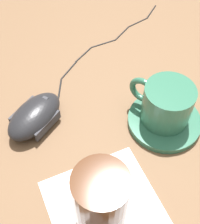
# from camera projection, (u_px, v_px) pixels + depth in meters

# --- Properties ---
(ground_plane) EXTENTS (3.00, 3.00, 0.00)m
(ground_plane) POSITION_uv_depth(u_px,v_px,m) (148.00, 155.00, 0.48)
(ground_plane) COLOR brown
(saucer) EXTENTS (0.12, 0.12, 0.01)m
(saucer) POSITION_uv_depth(u_px,v_px,m) (164.00, 121.00, 0.52)
(saucer) COLOR #2D664C
(saucer) RESTS_ON ground
(coffee_cup) EXTENTS (0.10, 0.08, 0.07)m
(coffee_cup) POSITION_uv_depth(u_px,v_px,m) (166.00, 103.00, 0.49)
(coffee_cup) COLOR #2D664C
(coffee_cup) RESTS_ON saucer
(computer_mouse) EXTENTS (0.11, 0.12, 0.04)m
(computer_mouse) POSITION_uv_depth(u_px,v_px,m) (35.00, 116.00, 0.51)
(computer_mouse) COLOR black
(computer_mouse) RESTS_ON ground
(mouse_cable) EXTENTS (0.18, 0.31, 0.00)m
(mouse_cable) POSITION_uv_depth(u_px,v_px,m) (107.00, 44.00, 0.64)
(mouse_cable) COLOR black
(mouse_cable) RESTS_ON ground
(napkin_under_glass) EXTENTS (0.15, 0.15, 0.00)m
(napkin_under_glass) POSITION_uv_depth(u_px,v_px,m) (105.00, 208.00, 0.43)
(napkin_under_glass) COLOR white
(napkin_under_glass) RESTS_ON ground
(drinking_glass) EXTENTS (0.07, 0.07, 0.12)m
(drinking_glass) POSITION_uv_depth(u_px,v_px,m) (101.00, 202.00, 0.38)
(drinking_glass) COLOR #4C2814
(drinking_glass) RESTS_ON napkin_under_glass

